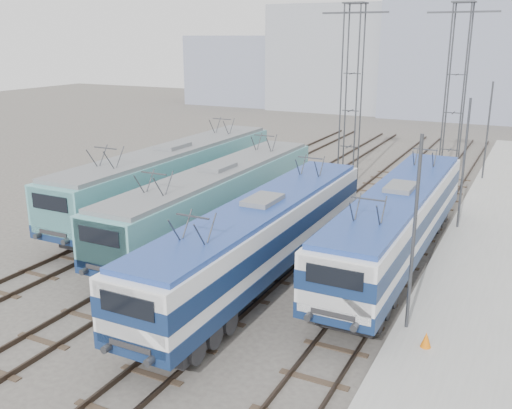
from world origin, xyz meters
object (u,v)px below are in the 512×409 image
object	(u,v)px
mast_mid	(463,167)
safety_cone	(426,340)
catenary_tower_east	(456,88)
locomotive_far_right	(397,219)
locomotive_center_right	(261,234)
catenary_tower_west	(352,86)
locomotive_center_left	(216,197)
mast_rear	(487,133)
mast_front	(414,239)
locomotive_far_left	(172,174)

from	to	relation	value
mast_mid	safety_cone	size ratio (longest dim) A/B	13.54
catenary_tower_east	locomotive_far_right	bearing A→B (deg)	-89.11
locomotive_far_right	locomotive_center_right	bearing A→B (deg)	-135.23
locomotive_far_right	catenary_tower_west	world-z (taller)	catenary_tower_west
catenary_tower_east	locomotive_center_left	bearing A→B (deg)	-118.08
locomotive_center_right	locomotive_far_right	distance (m)	6.34
catenary_tower_east	mast_rear	bearing A→B (deg)	43.60
catenary_tower_east	safety_cone	bearing A→B (deg)	-82.71
mast_mid	mast_rear	size ratio (longest dim) A/B	1.00
locomotive_center_right	mast_mid	size ratio (longest dim) A/B	2.45
locomotive_center_left	mast_front	world-z (taller)	mast_front
locomotive_far_right	catenary_tower_east	distance (m)	16.62
locomotive_center_right	catenary_tower_west	size ratio (longest dim) A/B	1.43
locomotive_center_right	locomotive_far_right	size ratio (longest dim) A/B	0.99
locomotive_far_left	safety_cone	bearing A→B (deg)	-29.73
locomotive_center_right	mast_rear	xyz separation A→B (m)	(6.35, 22.48, 1.30)
catenary_tower_east	mast_front	world-z (taller)	catenary_tower_east
locomotive_far_left	catenary_tower_west	bearing A→B (deg)	60.25
locomotive_far_right	mast_mid	bearing A→B (deg)	72.91
mast_front	mast_rear	bearing A→B (deg)	90.00
locomotive_center_right	mast_rear	bearing A→B (deg)	74.23
locomotive_center_left	catenary_tower_east	xyz separation A→B (m)	(8.75, 16.40, 4.46)
locomotive_center_right	mast_front	distance (m)	6.66
locomotive_far_right	mast_rear	size ratio (longest dim) A/B	2.46
locomotive_center_left	safety_cone	bearing A→B (deg)	-29.67
locomotive_far_right	mast_rear	bearing A→B (deg)	84.14
catenary_tower_west	locomotive_center_right	bearing A→B (deg)	-83.06
catenary_tower_west	catenary_tower_east	bearing A→B (deg)	17.10
locomotive_far_left	mast_mid	bearing A→B (deg)	13.94
locomotive_center_left	safety_cone	size ratio (longest dim) A/B	33.80
locomotive_far_left	mast_front	distance (m)	17.44
locomotive_far_left	locomotive_center_left	size ratio (longest dim) A/B	1.07
locomotive_center_right	safety_cone	xyz separation A→B (m)	(7.20, -2.58, -1.64)
locomotive_far_left	catenary_tower_east	xyz separation A→B (m)	(13.25, 13.81, 4.32)
locomotive_far_right	mast_front	xyz separation A→B (m)	(1.85, -5.98, 1.29)
catenary_tower_west	mast_rear	size ratio (longest dim) A/B	1.71
locomotive_far_right	mast_front	world-z (taller)	mast_front
mast_front	locomotive_center_left	bearing A→B (deg)	152.70
catenary_tower_east	mast_front	size ratio (longest dim) A/B	1.71
locomotive_far_right	catenary_tower_east	size ratio (longest dim) A/B	1.44
locomotive_center_right	mast_mid	world-z (taller)	mast_mid
locomotive_far_left	locomotive_center_right	distance (m)	11.20
catenary_tower_east	safety_cone	size ratio (longest dim) A/B	23.21
locomotive_far_left	mast_mid	size ratio (longest dim) A/B	2.67
catenary_tower_east	mast_mid	xyz separation A→B (m)	(2.10, -10.00, -3.14)
mast_mid	mast_rear	bearing A→B (deg)	90.00
locomotive_center_left	safety_cone	distance (m)	13.56
locomotive_center_left	locomotive_far_right	world-z (taller)	locomotive_center_left
mast_mid	locomotive_far_left	bearing A→B (deg)	-166.06
locomotive_far_right	safety_cone	world-z (taller)	locomotive_far_right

